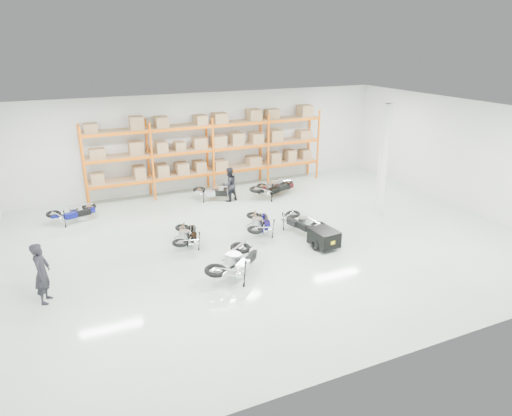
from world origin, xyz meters
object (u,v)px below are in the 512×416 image
moto_silver_left (236,257)px  moto_touring_right (301,219)px  moto_blue_centre (260,220)px  trailer (324,238)px  moto_back_d (277,184)px  moto_black_far_left (187,233)px  person_left (42,273)px  moto_back_b (214,189)px  moto_back_a (73,210)px  person_back (229,184)px  moto_back_c (272,185)px

moto_silver_left → moto_touring_right: (3.46, 2.12, -0.09)m
moto_blue_centre → moto_touring_right: (1.46, -0.51, 0.00)m
trailer → moto_back_d: moto_back_d is taller
moto_black_far_left → person_left: bearing=42.1°
moto_back_b → moto_black_far_left: bearing=171.4°
moto_back_a → person_back: person_back is taller
person_back → moto_blue_centre: bearing=70.4°
moto_silver_left → person_back: (2.28, 6.45, 0.16)m
moto_back_c → person_back: bearing=62.2°
moto_black_far_left → moto_blue_centre: bearing=-162.1°
moto_black_far_left → moto_back_d: (5.40, 3.77, 0.00)m
moto_silver_left → moto_back_a: size_ratio=1.21×
moto_silver_left → moto_back_b: size_ratio=1.23×
moto_touring_right → moto_silver_left: bearing=-160.4°
moto_back_b → person_back: 0.77m
moto_back_d → moto_silver_left: bearing=145.7°
trailer → person_left: bearing=173.0°
moto_blue_centre → moto_back_b: bearing=-64.1°
moto_back_a → moto_back_b: moto_back_a is taller
moto_silver_left → person_back: size_ratio=1.30×
moto_back_a → person_back: (6.50, -0.22, 0.26)m
moto_blue_centre → moto_black_far_left: 2.77m
moto_blue_centre → moto_silver_left: moto_silver_left is taller
moto_black_far_left → moto_back_c: (5.02, 3.49, 0.09)m
moto_back_c → moto_back_d: 0.49m
moto_back_c → moto_blue_centre: bearing=127.7°
moto_back_a → moto_back_d: 8.86m
moto_back_d → person_left: bearing=121.1°
moto_back_c → moto_back_d: bearing=-73.9°
moto_back_a → moto_silver_left: bearing=-160.5°
moto_black_far_left → moto_back_d: 6.59m
moto_back_b → moto_silver_left: bearing=-172.0°
moto_silver_left → moto_back_b: moto_silver_left is taller
moto_silver_left → person_left: person_left is taller
moto_silver_left → moto_back_c: moto_silver_left is taller
moto_silver_left → person_left: bearing=39.8°
moto_back_d → person_back: 2.38m
trailer → person_back: person_back is taller
trailer → person_back: (-1.18, 5.93, 0.37)m
moto_back_d → moto_blue_centre: bearing=146.9°
moto_back_a → moto_back_d: moto_back_a is taller
person_left → moto_back_b: bearing=-31.3°
moto_blue_centre → trailer: 2.56m
moto_touring_right → moto_back_d: 4.50m
moto_back_d → person_back: bearing=91.6°
moto_back_c → person_back: 2.00m
moto_silver_left → moto_back_d: moto_silver_left is taller
moto_back_a → trailer: bearing=-141.6°
moto_back_a → moto_back_c: size_ratio=0.89×
moto_blue_centre → person_left: (-7.33, -1.87, 0.36)m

